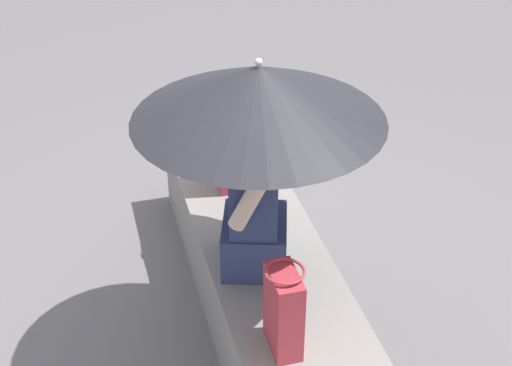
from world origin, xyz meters
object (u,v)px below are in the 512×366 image
(tote_bag_canvas, at_px, (236,131))
(shoulder_bag_spare, at_px, (284,310))
(parasol, at_px, (259,93))
(handbag_black, at_px, (231,155))
(person_seated, at_px, (255,189))

(tote_bag_canvas, height_order, shoulder_bag_spare, shoulder_bag_spare)
(parasol, height_order, handbag_black, parasol)
(person_seated, xyz_separation_m, parasol, (-0.09, 0.01, 0.49))
(person_seated, distance_m, tote_bag_canvas, 1.01)
(tote_bag_canvas, bearing_deg, handbag_black, 161.22)
(parasol, xyz_separation_m, tote_bag_canvas, (1.05, -0.16, -0.74))
(parasol, relative_size, shoulder_bag_spare, 2.67)
(handbag_black, relative_size, tote_bag_canvas, 1.34)
(shoulder_bag_spare, bearing_deg, person_seated, -3.44)
(person_seated, bearing_deg, parasol, 174.86)
(tote_bag_canvas, bearing_deg, parasol, 171.22)
(parasol, distance_m, shoulder_bag_spare, 0.82)
(person_seated, height_order, handbag_black, person_seated)
(parasol, distance_m, handbag_black, 1.01)
(person_seated, height_order, tote_bag_canvas, person_seated)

